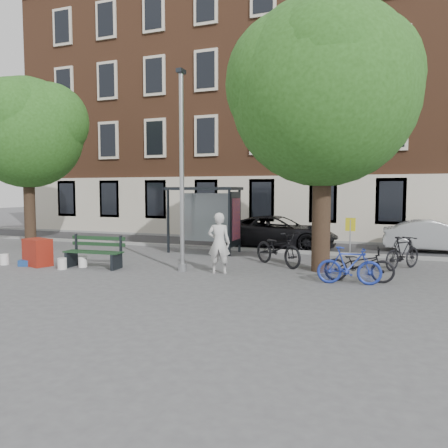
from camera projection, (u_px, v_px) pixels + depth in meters
ground at (183, 271)px, 13.52m from camera, size 90.00×90.00×0.00m
road at (250, 244)px, 20.04m from camera, size 40.00×4.00×0.01m
curb_near at (236, 249)px, 18.17m from camera, size 40.00×0.25×0.12m
curb_far at (262, 239)px, 21.90m from camera, size 40.00×0.25×0.12m
building_row at (282, 112)px, 25.09m from camera, size 30.00×8.00×14.00m
lamppost at (182, 181)px, 13.30m from camera, size 0.28×0.35×6.11m
tree_right at (323, 85)px, 12.95m from camera, size 5.76×5.60×8.20m
tree_left at (25, 128)px, 18.98m from camera, size 5.18×4.86×7.40m
bus_shelter at (214, 205)px, 17.41m from camera, size 2.85×1.45×2.62m
painter at (219, 243)px, 13.06m from camera, size 0.75×0.58×1.84m
bench at (94, 254)px, 14.06m from camera, size 1.97×0.78×0.99m
bike_a at (359, 264)px, 11.86m from camera, size 1.91×0.85×0.97m
bike_b at (349, 266)px, 11.56m from camera, size 1.72×0.68×1.01m
bike_c at (278, 248)px, 14.41m from camera, size 2.23×1.92×1.15m
bike_d at (403, 253)px, 13.73m from camera, size 1.40×1.75×1.06m
car_dark at (278, 232)px, 18.80m from camera, size 5.04×2.34×1.40m
car_silver at (434, 236)px, 17.53m from camera, size 3.94×1.43×1.29m
red_stand at (38, 252)px, 14.41m from camera, size 1.04×0.84×0.90m
blue_crate at (29, 263)px, 14.45m from camera, size 0.66×0.57×0.20m
bucket_a at (62, 264)px, 13.78m from camera, size 0.36×0.36×0.36m
bucket_b at (4, 259)px, 14.62m from camera, size 0.37×0.37×0.36m
bucket_c at (83, 262)px, 14.18m from camera, size 0.28×0.28×0.36m
notice_sign at (350, 235)px, 12.69m from camera, size 0.29×0.08×1.70m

